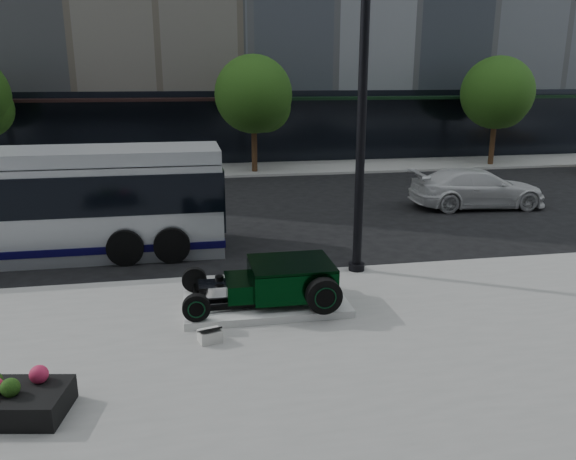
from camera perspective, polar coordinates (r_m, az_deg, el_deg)
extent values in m
plane|color=black|center=(15.98, -1.07, -2.16)|extent=(120.00, 120.00, 0.00)
cube|color=gray|center=(29.52, -5.58, 6.11)|extent=(70.00, 4.00, 0.12)
cube|color=black|center=(32.24, -24.28, 9.10)|extent=(22.00, 0.50, 4.00)
cube|color=black|center=(34.97, 16.07, 10.26)|extent=(24.00, 0.50, 4.00)
cube|color=black|center=(31.55, -24.85, 11.86)|extent=(22.00, 1.60, 0.15)
cube|color=black|center=(34.34, 16.72, 12.80)|extent=(24.00, 1.60, 0.15)
cylinder|color=black|center=(28.45, -3.44, 8.57)|extent=(0.28, 0.28, 2.60)
sphere|color=#17360E|center=(28.25, -3.53, 13.61)|extent=(3.80, 3.80, 3.80)
sphere|color=#17360E|center=(28.66, -2.36, 12.45)|extent=(2.60, 2.60, 2.60)
cylinder|color=black|center=(32.69, 20.07, 8.57)|extent=(0.28, 0.28, 2.60)
sphere|color=#17360E|center=(32.53, 20.48, 12.94)|extent=(3.80, 3.80, 3.80)
sphere|color=#17360E|center=(33.11, 21.03, 11.87)|extent=(2.60, 2.60, 2.60)
cube|color=silver|center=(11.94, -2.31, -7.45)|extent=(3.40, 1.80, 0.15)
cube|color=black|center=(11.47, -1.99, -7.51)|extent=(3.00, 0.08, 0.10)
cube|color=black|center=(12.29, -2.62, -5.89)|extent=(3.00, 0.08, 0.10)
cube|color=black|center=(11.83, 0.31, -4.92)|extent=(1.70, 1.45, 0.62)
cube|color=black|center=(11.72, 0.31, -3.41)|extent=(1.70, 1.45, 0.06)
cube|color=black|center=(11.73, -5.00, -5.80)|extent=(0.55, 1.05, 0.38)
cube|color=silver|center=(11.72, -7.69, -6.17)|extent=(0.55, 0.55, 0.34)
cylinder|color=black|center=(11.63, -6.99, -4.90)|extent=(0.18, 0.18, 0.10)
cylinder|color=black|center=(11.75, -9.38, -6.80)|extent=(0.06, 1.55, 0.06)
cylinder|color=black|center=(11.20, 3.66, -6.68)|extent=(0.72, 0.24, 0.72)
cylinder|color=black|center=(11.08, 3.82, -6.92)|extent=(0.37, 0.02, 0.37)
torus|color=#093118|center=(11.07, 3.84, -6.94)|extent=(0.44, 0.02, 0.44)
cylinder|color=black|center=(12.74, 1.80, -3.84)|extent=(0.72, 0.24, 0.72)
cylinder|color=black|center=(12.86, 1.68, -3.66)|extent=(0.37, 0.02, 0.37)
torus|color=#093118|center=(12.87, 1.67, -3.64)|extent=(0.44, 0.02, 0.44)
cylinder|color=black|center=(10.99, -9.30, -7.80)|extent=(0.54, 0.16, 0.54)
cylinder|color=black|center=(10.91, -9.29, -7.98)|extent=(0.28, 0.02, 0.28)
torus|color=#093118|center=(10.90, -9.29, -8.00)|extent=(0.34, 0.02, 0.34)
cylinder|color=black|center=(12.44, -9.50, -4.99)|extent=(0.54, 0.16, 0.54)
cylinder|color=black|center=(12.52, -9.51, -4.85)|extent=(0.28, 0.02, 0.28)
torus|color=#093118|center=(12.53, -9.51, -4.83)|extent=(0.34, 0.02, 0.34)
cube|color=silver|center=(10.56, -7.95, -10.60)|extent=(0.47, 0.40, 0.22)
cube|color=black|center=(10.51, -7.97, -9.99)|extent=(0.46, 0.38, 0.15)
cylinder|color=black|center=(13.45, 7.47, 10.65)|extent=(0.22, 0.22, 7.24)
cylinder|color=black|center=(14.19, 6.97, -3.70)|extent=(0.40, 0.40, 0.18)
cube|color=black|center=(9.39, -27.19, -15.33)|extent=(2.02, 1.26, 0.38)
sphere|color=#17360E|center=(9.21, -26.62, -13.73)|extent=(0.24, 0.24, 0.24)
sphere|color=#D62552|center=(9.13, -25.00, -13.76)|extent=(0.24, 0.24, 0.24)
sphere|color=#17360E|center=(9.07, -23.34, -13.78)|extent=(0.24, 0.24, 0.24)
cube|color=#0B073F|center=(17.23, -27.10, -1.14)|extent=(12.05, 2.60, 0.20)
cube|color=black|center=(16.24, -6.80, 3.68)|extent=(0.06, 2.30, 1.70)
cylinder|color=black|center=(15.30, -16.21, -1.72)|extent=(0.96, 0.28, 0.96)
cylinder|color=black|center=(17.79, -15.46, 0.72)|extent=(0.96, 0.28, 0.96)
cylinder|color=black|center=(15.22, -11.71, -1.51)|extent=(0.96, 0.28, 0.96)
cylinder|color=black|center=(17.72, -11.60, 0.91)|extent=(0.96, 0.28, 0.96)
imported|color=silver|center=(22.31, 18.66, 4.05)|extent=(5.14, 2.37, 1.45)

